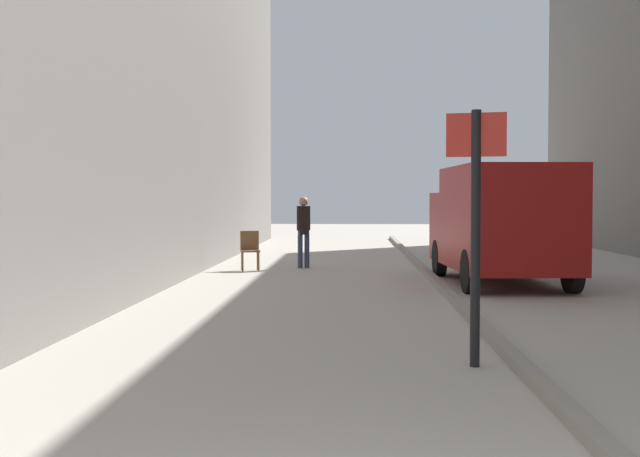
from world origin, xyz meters
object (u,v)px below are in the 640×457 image
(pedestrian_main_foreground, at_px, (304,227))
(delivery_van, at_px, (500,221))
(cafe_chair_near_window, at_px, (250,248))
(street_sign_post, at_px, (476,215))
(parked_car, at_px, (475,234))

(pedestrian_main_foreground, distance_m, delivery_van, 5.50)
(pedestrian_main_foreground, distance_m, cafe_chair_near_window, 1.51)
(delivery_van, bearing_deg, street_sign_post, -105.42)
(parked_car, distance_m, cafe_chair_near_window, 7.01)
(pedestrian_main_foreground, relative_size, parked_car, 0.42)
(parked_car, xyz_separation_m, cafe_chair_near_window, (-5.89, -3.81, -0.17))
(cafe_chair_near_window, bearing_deg, pedestrian_main_foreground, -160.38)
(pedestrian_main_foreground, height_order, street_sign_post, street_sign_post)
(delivery_van, relative_size, cafe_chair_near_window, 5.25)
(street_sign_post, xyz_separation_m, cafe_chair_near_window, (-3.68, 10.88, -1.00))
(cafe_chair_near_window, bearing_deg, delivery_van, 140.87)
(delivery_van, relative_size, parked_car, 1.17)
(parked_car, bearing_deg, delivery_van, -94.80)
(delivery_van, xyz_separation_m, street_sign_post, (-1.71, -8.04, 0.29))
(parked_car, distance_m, street_sign_post, 14.88)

